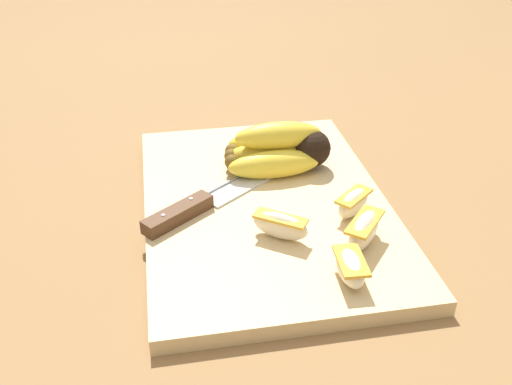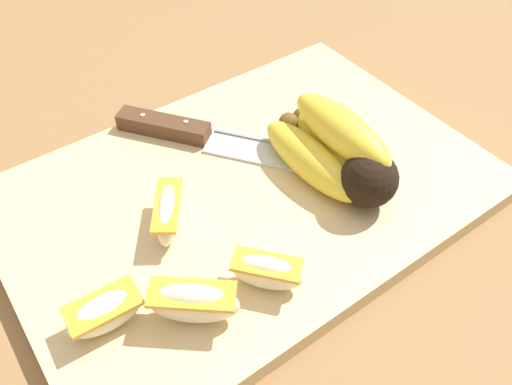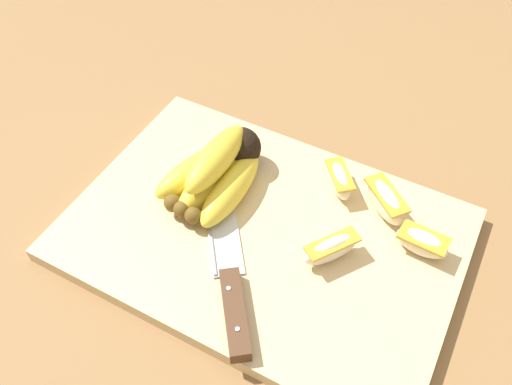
{
  "view_description": "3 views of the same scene",
  "coord_description": "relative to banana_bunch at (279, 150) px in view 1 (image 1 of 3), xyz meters",
  "views": [
    {
      "loc": [
        -0.62,
        0.14,
        0.43
      ],
      "look_at": [
        -0.01,
        0.03,
        0.04
      ],
      "focal_mm": 40.82,
      "sensor_mm": 36.0,
      "label": 1
    },
    {
      "loc": [
        -0.19,
        -0.28,
        0.38
      ],
      "look_at": [
        0.0,
        -0.01,
        0.04
      ],
      "focal_mm": 36.72,
      "sensor_mm": 36.0,
      "label": 2
    },
    {
      "loc": [
        -0.16,
        0.35,
        0.54
      ],
      "look_at": [
        0.03,
        -0.02,
        0.04
      ],
      "focal_mm": 37.99,
      "sensor_mm": 36.0,
      "label": 3
    }
  ],
  "objects": [
    {
      "name": "apple_wedge_middle",
      "position": [
        -0.2,
        -0.06,
        -0.01
      ],
      "size": [
        0.07,
        0.06,
        0.04
      ],
      "color": "#F4E5C1",
      "rests_on": "cutting_board"
    },
    {
      "name": "cutting_board",
      "position": [
        -0.08,
        0.04,
        -0.04
      ],
      "size": [
        0.46,
        0.31,
        0.02
      ],
      "primitive_type": "cube",
      "color": "#DBBC84",
      "rests_on": "ground_plane"
    },
    {
      "name": "apple_wedge_far",
      "position": [
        -0.25,
        -0.02,
        -0.01
      ],
      "size": [
        0.06,
        0.03,
        0.03
      ],
      "color": "#F4E5C1",
      "rests_on": "cutting_board"
    },
    {
      "name": "ground_plane",
      "position": [
        -0.09,
        0.02,
        -0.05
      ],
      "size": [
        6.0,
        6.0,
        0.0
      ],
      "primitive_type": "plane",
      "color": "olive"
    },
    {
      "name": "chefs_knife",
      "position": [
        -0.08,
        0.11,
        -0.02
      ],
      "size": [
        0.19,
        0.24,
        0.02
      ],
      "color": "silver",
      "rests_on": "cutting_board"
    },
    {
      "name": "apple_wedge_near",
      "position": [
        -0.14,
        -0.07,
        -0.01
      ],
      "size": [
        0.06,
        0.06,
        0.03
      ],
      "color": "#F4E5C1",
      "rests_on": "cutting_board"
    },
    {
      "name": "apple_wedge_extra",
      "position": [
        -0.17,
        0.03,
        -0.01
      ],
      "size": [
        0.06,
        0.07,
        0.03
      ],
      "color": "#F4E5C1",
      "rests_on": "cutting_board"
    },
    {
      "name": "banana_bunch",
      "position": [
        0.0,
        0.0,
        0.0
      ],
      "size": [
        0.11,
        0.15,
        0.07
      ],
      "color": "black",
      "rests_on": "cutting_board"
    }
  ]
}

